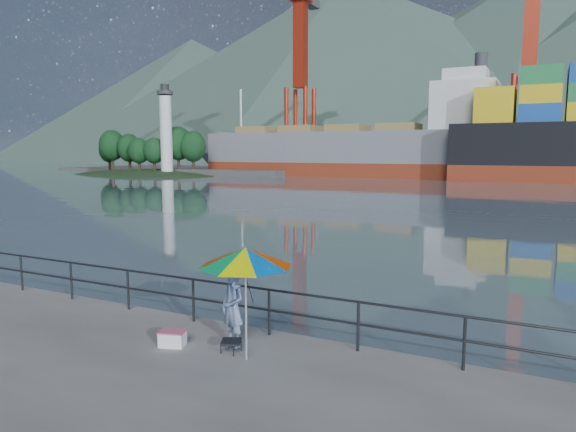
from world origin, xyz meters
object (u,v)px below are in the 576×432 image
object	(u,v)px
fisherman	(233,308)
cooler_bag	(173,339)
beach_umbrella	(245,257)
bulk_carrier	(368,150)

from	to	relation	value
fisherman	cooler_bag	distance (m)	1.39
beach_umbrella	bulk_carrier	xyz separation A→B (m)	(-21.12, 73.10, 2.12)
cooler_bag	beach_umbrella	bearing A→B (deg)	-15.01
beach_umbrella	bulk_carrier	world-z (taller)	bulk_carrier
beach_umbrella	cooler_bag	bearing A→B (deg)	-177.24
cooler_bag	bulk_carrier	size ratio (longest dim) A/B	0.01
fisherman	beach_umbrella	world-z (taller)	beach_umbrella
bulk_carrier	cooler_bag	bearing A→B (deg)	-75.14
fisherman	beach_umbrella	xyz separation A→B (m)	(0.61, -0.48, 1.19)
fisherman	bulk_carrier	xyz separation A→B (m)	(-20.51, 72.61, 3.31)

